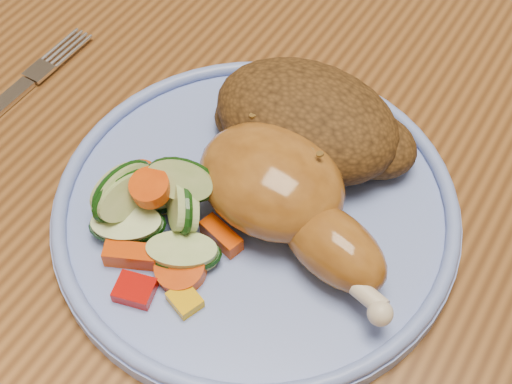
% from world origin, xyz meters
% --- Properties ---
extents(dining_table, '(0.90, 1.40, 0.75)m').
position_xyz_m(dining_table, '(0.00, 0.00, 0.67)').
color(dining_table, brown).
rests_on(dining_table, ground).
extents(plate, '(0.27, 0.27, 0.01)m').
position_xyz_m(plate, '(-0.03, -0.12, 0.76)').
color(plate, '#6F88DD').
rests_on(plate, dining_table).
extents(plate_rim, '(0.27, 0.27, 0.01)m').
position_xyz_m(plate_rim, '(-0.03, -0.12, 0.77)').
color(plate_rim, '#6F88DD').
rests_on(plate_rim, plate).
extents(chicken_leg, '(0.16, 0.10, 0.05)m').
position_xyz_m(chicken_leg, '(-0.01, -0.12, 0.79)').
color(chicken_leg, '#9B5E20').
rests_on(chicken_leg, plate).
extents(rice_pilaf, '(0.14, 0.10, 0.06)m').
position_xyz_m(rice_pilaf, '(-0.03, -0.06, 0.78)').
color(rice_pilaf, '#4D3013').
rests_on(rice_pilaf, plate).
extents(vegetable_pile, '(0.11, 0.11, 0.06)m').
position_xyz_m(vegetable_pile, '(-0.08, -0.17, 0.78)').
color(vegetable_pile, '#A50A05').
rests_on(vegetable_pile, plate).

